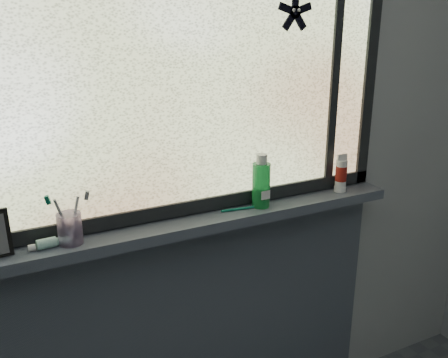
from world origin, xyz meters
name	(u,v)px	position (x,y,z in m)	size (l,w,h in m)	color
wall_back	(190,151)	(0.00, 1.30, 1.25)	(3.00, 0.01, 2.50)	#9EA3A8
windowsill	(200,223)	(0.00, 1.23, 1.00)	(1.62, 0.14, 0.04)	#434B5A
sill_apron	(196,335)	(0.00, 1.29, 0.49)	(1.62, 0.02, 0.98)	#434B5A
window_pane	(191,72)	(0.00, 1.28, 1.53)	(1.50, 0.01, 1.00)	silver
frame_bottom	(194,206)	(0.00, 1.28, 1.05)	(1.60, 0.03, 0.05)	black
frame_right	(370,62)	(0.78, 1.28, 1.53)	(0.05, 0.03, 1.10)	black
frame_mullion	(335,64)	(0.60, 1.28, 1.53)	(0.04, 0.03, 1.00)	black
starfish_sticker	(295,12)	(0.40, 1.27, 1.72)	(0.15, 0.02, 0.15)	black
toothpaste_tube	(53,242)	(-0.51, 1.23, 1.04)	(0.19, 0.04, 0.03)	white
toothbrush_cup	(70,229)	(-0.45, 1.23, 1.07)	(0.08, 0.08, 0.10)	#BEA0D4
toothbrush_lying	(243,208)	(0.18, 1.23, 1.03)	(0.21, 0.02, 0.01)	#0B6850
mouthwash_bottle	(261,181)	(0.25, 1.23, 1.12)	(0.07, 0.07, 0.17)	green
cream_tube	(341,172)	(0.63, 1.23, 1.10)	(0.05, 0.05, 0.11)	silver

